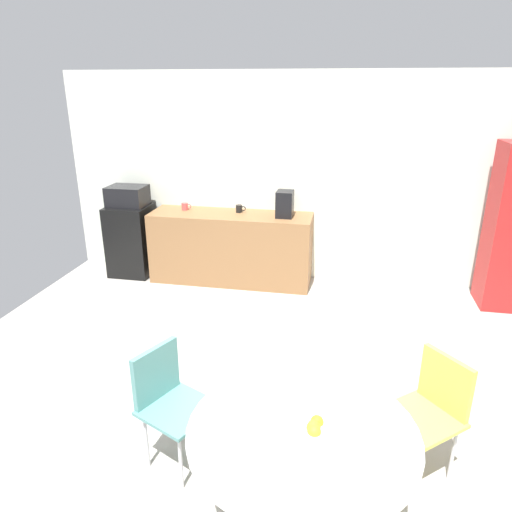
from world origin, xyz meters
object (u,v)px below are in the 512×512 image
mug_green (185,206)px  coffee_maker (285,204)px  microwave (127,196)px  round_table (302,447)px  chair_yellow (433,402)px  mini_fridge (132,240)px  mug_red (239,209)px  mug_white (285,212)px  chair_teal (167,393)px  fruit_bowl (313,433)px

mug_green → coffee_maker: 1.31m
microwave → round_table: bearing=-53.3°
round_table → microwave: bearing=126.7°
chair_yellow → mug_green: (-2.67, 2.94, 0.43)m
mini_fridge → mug_red: mug_red is taller
chair_yellow → mug_white: 3.26m
microwave → chair_teal: 3.58m
chair_teal → microwave: bearing=118.8°
chair_yellow → mug_red: size_ratio=6.43×
coffee_maker → chair_teal: bearing=-96.5°
chair_teal → fruit_bowl: size_ratio=3.47×
chair_teal → coffee_maker: 3.17m
microwave → mug_white: (2.05, 0.06, -0.12)m
mini_fridge → mug_white: mug_white is taller
chair_yellow → chair_teal: same height
chair_yellow → mug_white: mug_white is taller
chair_yellow → mug_white: size_ratio=6.43×
mug_red → coffee_maker: 0.61m
mug_white → coffee_maker: size_ratio=0.40×
fruit_bowl → mini_fridge: bearing=126.8°
chair_yellow → chair_teal: bearing=-172.2°
chair_yellow → mug_red: 3.57m
chair_teal → mug_white: 3.21m
mini_fridge → chair_teal: mini_fridge is taller
microwave → mug_red: (1.46, 0.09, -0.12)m
mug_red → chair_yellow: bearing=-56.6°
mug_white → coffee_maker: (0.00, -0.06, 0.11)m
mini_fridge → mug_white: 2.11m
round_table → mug_red: mug_red is taller
mini_fridge → chair_yellow: (3.42, -2.87, 0.05)m
mini_fridge → fruit_bowl: size_ratio=3.92×
mug_green → mug_red: bearing=1.5°
microwave → round_table: (2.63, -3.53, -0.44)m
chair_yellow → mug_red: mug_red is taller
microwave → coffee_maker: size_ratio=1.50×
mini_fridge → microwave: 0.60m
mug_red → coffee_maker: size_ratio=0.40×
mini_fridge → fruit_bowl: mini_fridge is taller
chair_teal → coffee_maker: bearing=83.5°
microwave → chair_teal: (1.70, -3.10, -0.55)m
microwave → coffee_maker: coffee_maker is taller
round_table → chair_teal: 1.03m
mug_white → mini_fridge: bearing=-178.3°
round_table → chair_yellow: size_ratio=1.47×
mug_white → coffee_maker: 0.13m
chair_yellow → microwave: bearing=140.0°
mini_fridge → mug_white: (2.05, 0.06, 0.48)m
round_table → coffee_maker: 3.61m
microwave → fruit_bowl: microwave is taller
chair_teal → chair_yellow: bearing=7.8°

